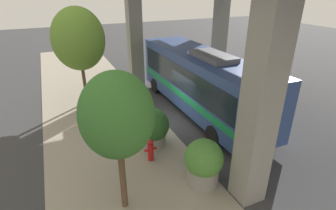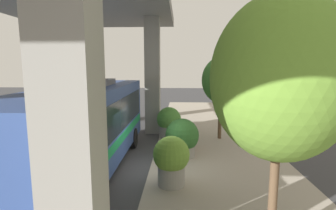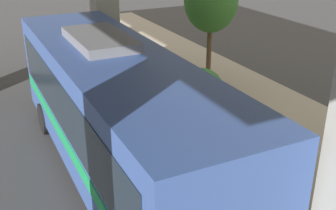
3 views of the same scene
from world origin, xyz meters
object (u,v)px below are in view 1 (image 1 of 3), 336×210
at_px(bus, 200,79).
at_px(street_tree_near, 78,39).
at_px(street_tree_far, 117,116).
at_px(fire_hydrant, 151,150).
at_px(planter_middle, 152,128).
at_px(planter_back, 204,163).
at_px(planter_front, 139,100).

height_order(bus, street_tree_near, street_tree_near).
bearing_deg(street_tree_far, fire_hydrant, 49.86).
bearing_deg(planter_middle, street_tree_far, -125.24).
height_order(planter_middle, street_tree_near, street_tree_near).
xyz_separation_m(planter_back, street_tree_near, (-2.80, 9.36, 3.02)).
relative_size(planter_front, planter_back, 0.98).
bearing_deg(street_tree_near, planter_back, -73.34).
xyz_separation_m(fire_hydrant, planter_back, (1.27, -2.10, 0.41)).
height_order(planter_front, planter_middle, planter_middle).
distance_m(planter_middle, planter_back, 3.30).
height_order(bus, planter_middle, bus).
xyz_separation_m(bus, planter_back, (-3.02, -5.41, -1.05)).
xyz_separation_m(fire_hydrant, street_tree_near, (-1.53, 7.26, 3.43)).
distance_m(planter_front, street_tree_near, 4.93).
bearing_deg(planter_middle, planter_back, -76.72).
xyz_separation_m(bus, fire_hydrant, (-4.29, -3.31, -1.46)).
relative_size(bus, street_tree_near, 1.84).
distance_m(fire_hydrant, street_tree_far, 3.90).
bearing_deg(planter_middle, fire_hydrant, -114.68).
height_order(planter_middle, street_tree_far, street_tree_far).
bearing_deg(bus, street_tree_near, 145.82).
bearing_deg(planter_middle, bus, 30.19).
xyz_separation_m(planter_middle, street_tree_near, (-2.04, 6.15, 3.06)).
xyz_separation_m(fire_hydrant, planter_front, (0.90, 4.18, 0.45)).
relative_size(planter_front, street_tree_far, 0.38).
bearing_deg(bus, planter_front, 165.48).
relative_size(bus, planter_front, 5.92).
bearing_deg(planter_front, fire_hydrant, -102.19).
xyz_separation_m(bus, planter_front, (-3.38, 0.88, -1.01)).
relative_size(planter_back, street_tree_far, 0.39).
bearing_deg(planter_front, planter_back, -86.69).
xyz_separation_m(planter_front, street_tree_far, (-2.60, -6.19, 2.44)).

